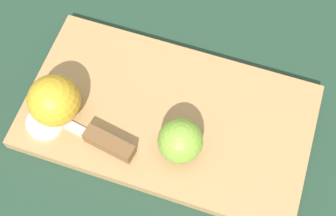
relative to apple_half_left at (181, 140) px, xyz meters
name	(u,v)px	position (x,y,z in m)	size (l,w,h in m)	color
ground_plane	(168,119)	(0.04, -0.05, -0.05)	(4.00, 4.00, 0.00)	#1E3828
cutting_board	(168,116)	(0.04, -0.05, -0.04)	(0.44, 0.26, 0.02)	#A37A4C
apple_half_left	(181,140)	(0.00, 0.00, 0.00)	(0.07, 0.07, 0.07)	olive
apple_half_right	(54,101)	(0.19, 0.01, 0.01)	(0.08, 0.08, 0.08)	gold
knife	(105,142)	(0.11, 0.03, -0.02)	(0.16, 0.04, 0.02)	silver
apple_slice	(45,122)	(0.20, 0.03, -0.03)	(0.06, 0.06, 0.01)	#EFE5C6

